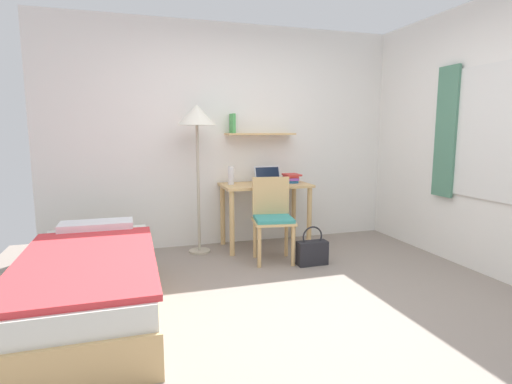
{
  "coord_description": "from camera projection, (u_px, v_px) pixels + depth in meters",
  "views": [
    {
      "loc": [
        -1.19,
        -2.73,
        1.36
      ],
      "look_at": [
        -0.19,
        0.51,
        0.85
      ],
      "focal_mm": 28.32,
      "sensor_mm": 36.0,
      "label": 1
    }
  ],
  "objects": [
    {
      "name": "handbag",
      "position": [
        312.0,
        252.0,
        4.14
      ],
      "size": [
        0.32,
        0.13,
        0.41
      ],
      "color": "#232328",
      "rests_on": "ground_plane"
    },
    {
      "name": "book_stack",
      "position": [
        291.0,
        178.0,
        4.82
      ],
      "size": [
        0.2,
        0.25,
        0.1
      ],
      "color": "#3384C6",
      "rests_on": "desk"
    },
    {
      "name": "water_bottle",
      "position": [
        231.0,
        175.0,
        4.64
      ],
      "size": [
        0.07,
        0.07,
        0.21
      ],
      "primitive_type": "cylinder",
      "color": "silver",
      "rests_on": "desk"
    },
    {
      "name": "laptop",
      "position": [
        269.0,
        179.0,
        4.78
      ],
      "size": [
        0.33,
        0.21,
        0.2
      ],
      "color": "#B7BABF",
      "rests_on": "desk"
    },
    {
      "name": "standing_lamp",
      "position": [
        197.0,
        122.0,
        4.37
      ],
      "size": [
        0.42,
        0.42,
        1.65
      ],
      "color": "#B2A893",
      "rests_on": "ground_plane"
    },
    {
      "name": "wall_back",
      "position": [
        234.0,
        136.0,
        4.85
      ],
      "size": [
        4.4,
        0.27,
        2.6
      ],
      "color": "white",
      "rests_on": "ground_plane"
    },
    {
      "name": "desk",
      "position": [
        265.0,
        196.0,
        4.73
      ],
      "size": [
        1.02,
        0.57,
        0.75
      ],
      "color": "tan",
      "rests_on": "ground_plane"
    },
    {
      "name": "desk_chair",
      "position": [
        273.0,
        215.0,
        4.25
      ],
      "size": [
        0.47,
        0.46,
        0.88
      ],
      "color": "tan",
      "rests_on": "ground_plane"
    },
    {
      "name": "ground_plane",
      "position": [
        298.0,
        308.0,
        3.13
      ],
      "size": [
        5.28,
        5.28,
        0.0
      ],
      "primitive_type": "plane",
      "color": "gray"
    },
    {
      "name": "bed",
      "position": [
        90.0,
        283.0,
        3.01
      ],
      "size": [
        0.93,
        2.02,
        0.54
      ],
      "color": "tan",
      "rests_on": "ground_plane"
    },
    {
      "name": "wall_right",
      "position": [
        512.0,
        138.0,
        3.55
      ],
      "size": [
        0.1,
        4.4,
        2.6
      ],
      "color": "white",
      "rests_on": "ground_plane"
    }
  ]
}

